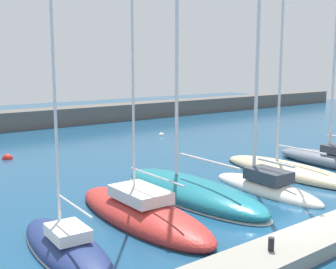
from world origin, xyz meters
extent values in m
plane|color=navy|center=(0.00, 0.00, 0.00)|extent=(120.00, 120.00, 0.00)
cube|color=gray|center=(0.00, -1.80, 0.26)|extent=(31.11, 1.89, 0.51)
cube|color=#5B5651|center=(0.00, 33.60, 0.92)|extent=(108.00, 3.06, 1.83)
ellipsoid|color=navy|center=(-7.90, 3.24, 0.18)|extent=(2.46, 6.56, 0.92)
ellipsoid|color=silver|center=(-7.90, 3.24, 0.02)|extent=(2.48, 6.62, 0.12)
cylinder|color=silver|center=(-7.86, 3.74, 5.24)|extent=(0.10, 0.10, 9.20)
cylinder|color=silver|center=(-7.97, 2.34, 1.96)|extent=(0.28, 2.83, 0.07)
cube|color=silver|center=(-7.92, 2.98, 0.84)|extent=(1.30, 1.68, 0.40)
ellipsoid|color=#B72D28|center=(-3.92, 4.36, 0.20)|extent=(3.01, 8.98, 1.29)
cylinder|color=silver|center=(-3.95, 3.27, 2.10)|extent=(0.17, 3.61, 0.07)
cube|color=silver|center=(-3.92, 4.44, 1.09)|extent=(1.70, 2.77, 0.48)
ellipsoid|color=#19707F|center=(-0.16, 5.48, 0.28)|extent=(3.30, 9.96, 1.26)
ellipsoid|color=silver|center=(-0.16, 5.48, 0.02)|extent=(3.33, 10.06, 0.12)
cylinder|color=silver|center=(-0.13, 6.63, 8.07)|extent=(0.18, 0.18, 14.33)
cylinder|color=silver|center=(-0.18, 4.25, 2.03)|extent=(0.21, 4.05, 0.12)
ellipsoid|color=silver|center=(3.56, 3.85, 0.06)|extent=(2.40, 7.17, 1.01)
cylinder|color=silver|center=(3.61, 4.71, 7.10)|extent=(0.18, 0.18, 13.07)
cylinder|color=silver|center=(3.52, 3.24, 1.61)|extent=(0.28, 2.36, 0.13)
cube|color=#333842|center=(3.55, 3.69, 0.86)|extent=(1.55, 2.35, 0.59)
ellipsoid|color=beige|center=(7.35, 5.25, 0.14)|extent=(3.01, 9.75, 1.14)
ellipsoid|color=black|center=(7.35, 5.25, 0.02)|extent=(3.04, 9.85, 0.12)
cylinder|color=silver|center=(7.31, 4.39, 1.64)|extent=(0.25, 3.28, 0.11)
ellipsoid|color=slate|center=(11.53, 4.66, 0.31)|extent=(2.53, 8.64, 1.08)
sphere|color=red|center=(-4.35, 19.87, 0.00)|extent=(0.73, 0.73, 0.73)
sphere|color=white|center=(10.10, 21.25, 0.00)|extent=(0.53, 0.53, 0.53)
cylinder|color=black|center=(-3.08, -1.80, 0.73)|extent=(0.20, 0.20, 0.44)
camera|label=1|loc=(-14.10, -10.34, 6.52)|focal=47.16mm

